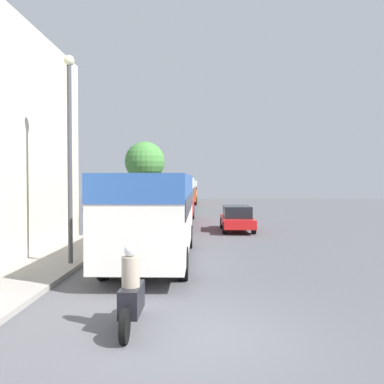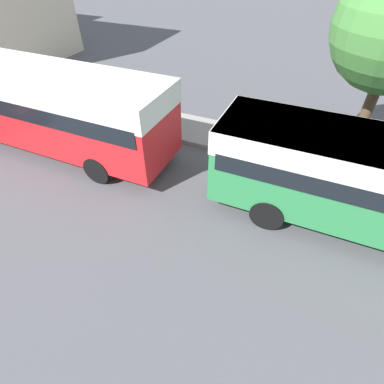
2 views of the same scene
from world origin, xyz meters
The scene contains 10 objects.
ground_plane centered at (0.00, 0.00, 0.00)m, with size 120.00×120.00×0.00m, color #515156.
bus_lead centered at (-1.61, 7.54, 2.05)m, with size 2.66×9.67×3.17m.
bus_following centered at (-1.74, 20.94, 2.02)m, with size 2.65×10.78×3.12m.
bus_third_in_line centered at (-1.92, 33.10, 1.85)m, with size 2.51×9.78×2.83m.
bus_rear centered at (-1.70, 44.54, 1.86)m, with size 2.57×9.31×2.84m.
motorcycle_behind_lead centered at (-1.29, 0.36, 0.68)m, with size 0.39×2.24×1.73m.
car_crossing centered at (2.20, 16.86, 0.77)m, with size 1.83×4.59×1.47m.
pedestrian_near_curb centered at (-5.46, 13.53, 1.06)m, with size 0.41×0.41×1.78m.
street_tree centered at (-5.21, 32.15, 4.69)m, with size 3.76×3.76×6.44m.
lamp_post centered at (-4.35, 6.33, 4.25)m, with size 0.36×0.36×7.04m.
Camera 1 is at (0.11, -8.08, 3.00)m, focal length 40.00 mm.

